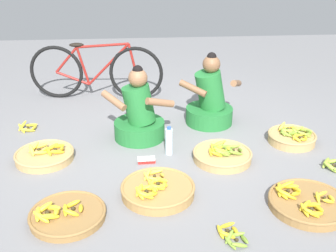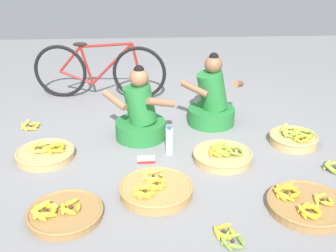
% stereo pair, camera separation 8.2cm
% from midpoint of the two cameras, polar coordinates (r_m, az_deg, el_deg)
% --- Properties ---
extents(ground_plane, '(10.00, 10.00, 0.00)m').
position_cam_midpoint_polar(ground_plane, '(4.05, -0.81, -3.33)').
color(ground_plane, slate).
extents(vendor_woman_front, '(0.73, 0.53, 0.78)m').
position_cam_midpoint_polar(vendor_woman_front, '(4.20, -4.60, 1.41)').
color(vendor_woman_front, '#237233').
rests_on(vendor_woman_front, ground).
extents(vendor_woman_behind, '(0.73, 0.53, 0.81)m').
position_cam_midpoint_polar(vendor_woman_behind, '(4.56, 5.31, 3.43)').
color(vendor_woman_behind, '#237233').
rests_on(vendor_woman_behind, ground).
extents(bicycle_leaning, '(1.70, 0.27, 0.73)m').
position_cam_midpoint_polar(bicycle_leaning, '(5.33, -10.42, 7.43)').
color(bicycle_leaning, black).
rests_on(bicycle_leaning, ground).
extents(banana_basket_front_right, '(0.55, 0.55, 0.15)m').
position_cam_midpoint_polar(banana_basket_front_right, '(4.03, -17.29, -3.87)').
color(banana_basket_front_right, tan).
rests_on(banana_basket_front_right, ground).
extents(banana_basket_near_vendor, '(0.57, 0.57, 0.14)m').
position_cam_midpoint_polar(banana_basket_near_vendor, '(3.20, -14.59, -11.77)').
color(banana_basket_near_vendor, olive).
rests_on(banana_basket_near_vendor, ground).
extents(banana_basket_back_left, '(0.55, 0.55, 0.16)m').
position_cam_midpoint_polar(banana_basket_back_left, '(3.88, 6.95, -3.99)').
color(banana_basket_back_left, tan).
rests_on(banana_basket_back_left, ground).
extents(banana_basket_front_left, '(0.62, 0.62, 0.15)m').
position_cam_midpoint_polar(banana_basket_front_left, '(3.38, 18.17, -10.05)').
color(banana_basket_front_left, olive).
rests_on(banana_basket_front_left, ground).
extents(banana_basket_back_center, '(0.60, 0.60, 0.16)m').
position_cam_midpoint_polar(banana_basket_back_center, '(3.35, -2.18, -8.76)').
color(banana_basket_back_center, '#A87F47').
rests_on(banana_basket_back_center, ground).
extents(banana_basket_mid_right, '(0.48, 0.48, 0.17)m').
position_cam_midpoint_polar(banana_basket_mid_right, '(4.34, 16.31, -1.46)').
color(banana_basket_mid_right, tan).
rests_on(banana_basket_mid_right, ground).
extents(loose_bananas_back_right, '(0.22, 0.22, 0.09)m').
position_cam_midpoint_polar(loose_bananas_back_right, '(4.72, -19.36, -0.17)').
color(loose_bananas_back_right, yellow).
rests_on(loose_bananas_back_right, ground).
extents(loose_bananas_front_center, '(0.20, 0.27, 0.08)m').
position_cam_midpoint_polar(loose_bananas_front_center, '(2.97, 8.05, -14.78)').
color(loose_bananas_front_center, olive).
rests_on(loose_bananas_front_center, ground).
extents(water_bottle, '(0.07, 0.07, 0.29)m').
position_cam_midpoint_polar(water_bottle, '(3.91, -0.46, -2.14)').
color(water_bottle, silver).
rests_on(water_bottle, ground).
extents(packet_carton_stack, '(0.16, 0.06, 0.06)m').
position_cam_midpoint_polar(packet_carton_stack, '(3.82, -3.62, -4.73)').
color(packet_carton_stack, red).
rests_on(packet_carton_stack, ground).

